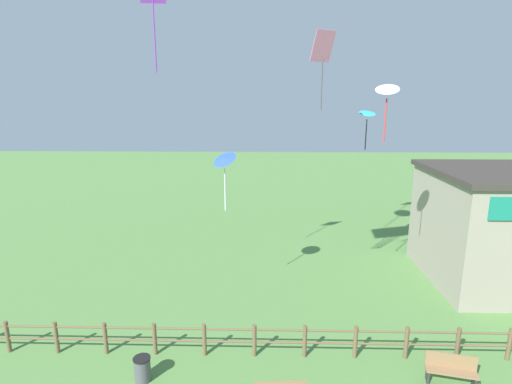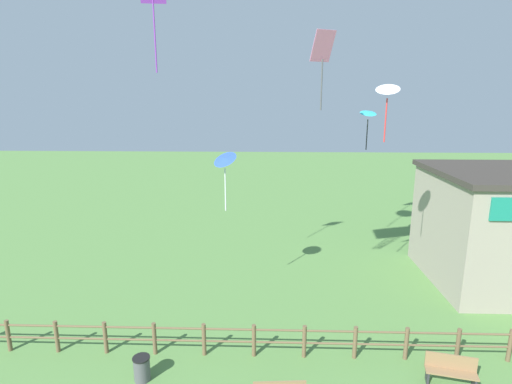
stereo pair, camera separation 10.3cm
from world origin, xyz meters
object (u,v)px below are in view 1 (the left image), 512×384
Objects in this scene: park_bench_by_building at (451,369)px; kite_blue_delta at (225,161)px; kite_cyan_delta at (367,115)px; kite_white_delta at (387,91)px; trash_bin at (142,369)px; kite_pink_diamond at (323,55)px.

park_bench_by_building is 0.63× the size of kite_blue_delta.
kite_cyan_delta reaches higher than kite_blue_delta.
park_bench_by_building is 10.64m from kite_cyan_delta.
kite_blue_delta is at bearing 167.26° from kite_white_delta.
park_bench_by_building reaches higher than trash_bin.
kite_white_delta is (-1.46, 3.56, 8.13)m from park_bench_by_building.
kite_white_delta is (5.75, -1.30, 2.62)m from kite_blue_delta.
trash_bin is 7.78m from kite_blue_delta.
park_bench_by_building is 10.41m from kite_pink_diamond.
park_bench_by_building is 0.74× the size of kite_white_delta.
kite_white_delta is at bearing 112.27° from park_bench_by_building.
kite_blue_delta is at bearing -154.55° from kite_cyan_delta.
kite_cyan_delta reaches higher than trash_bin.
kite_blue_delta is (-7.21, 4.86, 5.51)m from park_bench_by_building.
park_bench_by_building is at bearing -34.01° from kite_blue_delta.
kite_blue_delta is 0.96× the size of kite_pink_diamond.
kite_blue_delta is at bearing 150.20° from kite_pink_diamond.
kite_pink_diamond reaches higher than kite_cyan_delta.
kite_white_delta is (2.33, 0.66, -1.12)m from kite_pink_diamond.
kite_blue_delta is 1.32× the size of kite_cyan_delta.
park_bench_by_building is at bearing 0.77° from trash_bin.
kite_pink_diamond is (-3.79, 2.91, 9.25)m from park_bench_by_building.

